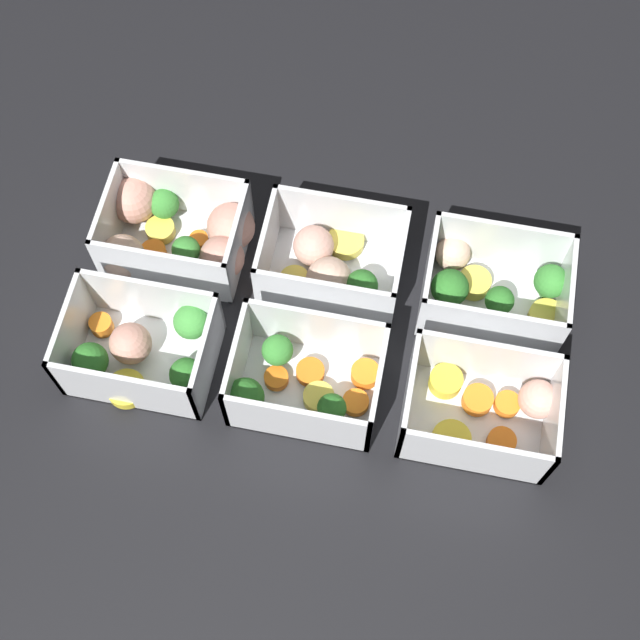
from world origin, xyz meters
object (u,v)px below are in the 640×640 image
container_near_left (141,350)px  container_far_left (176,233)px  container_near_right (486,409)px  container_far_center (329,265)px  container_far_right (489,287)px  container_near_center (300,382)px

container_near_left → container_far_left: 0.13m
container_near_right → container_far_center: bearing=144.9°
container_near_left → container_far_right: 0.35m
container_near_left → container_near_center: 0.16m
container_far_left → container_far_center: 0.16m
container_near_center → container_far_left: same height
container_near_center → container_far_right: 0.22m
container_near_left → container_far_center: size_ratio=0.95×
container_far_left → container_far_right: (0.33, 0.00, -0.00)m
container_far_center → container_far_right: size_ratio=0.97×
container_near_center → container_far_center: bearing=88.5°
container_near_center → container_near_right: bearing=2.5°
container_far_center → container_far_left: bearing=178.0°
container_near_center → container_near_right: size_ratio=0.98×
container_near_center → container_far_left: bearing=139.3°
container_near_left → container_far_left: same height
container_far_left → container_far_center: size_ratio=1.11×
container_near_left → container_far_left: bearing=90.3°
container_far_center → container_near_right: bearing=-35.1°
container_near_right → container_near_center: bearing=-177.5°
container_near_right → container_far_left: (-0.34, 0.13, 0.00)m
container_near_right → container_far_right: (-0.01, 0.13, 0.00)m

